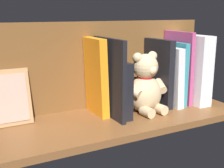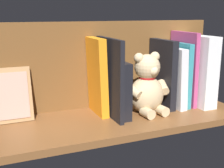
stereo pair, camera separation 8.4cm
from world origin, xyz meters
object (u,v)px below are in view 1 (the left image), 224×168
teddy_bear (145,86)px  picture_frame_leaning (8,98)px  dictionary_thick_white (190,69)px  book_0 (178,67)px

teddy_bear → picture_frame_leaning: bearing=-16.9°
dictionary_thick_white → picture_frame_leaning: dictionary_thick_white is taller
teddy_bear → picture_frame_leaning: teddy_bear is taller
picture_frame_leaning → dictionary_thick_white: bearing=174.4°
teddy_bear → book_0: bearing=-171.8°
dictionary_thick_white → book_0: 4.66cm
teddy_bear → dictionary_thick_white: bearing=-178.7°
book_0 → teddy_bear: (17.71, 4.24, -4.25)cm
book_0 → picture_frame_leaning: size_ratio=1.57×
teddy_bear → picture_frame_leaning: 44.40cm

